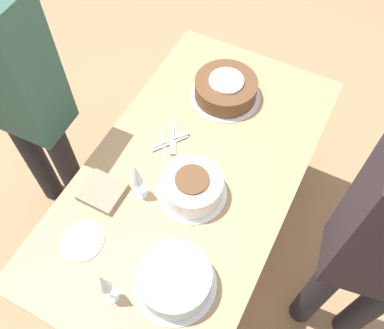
{
  "coord_description": "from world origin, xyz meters",
  "views": [
    {
      "loc": [
        0.81,
        0.42,
        2.26
      ],
      "look_at": [
        0.0,
        0.0,
        0.81
      ],
      "focal_mm": 40.0,
      "sensor_mm": 36.0,
      "label": 1
    }
  ],
  "objects": [
    {
      "name": "wine_glass_far",
      "position": [
        0.58,
        -0.02,
        0.9
      ],
      "size": [
        0.06,
        0.06,
        0.22
      ],
      "color": "silver",
      "rests_on": "dining_table"
    },
    {
      "name": "cake_back_decorated",
      "position": [
        0.44,
        0.16,
        0.81
      ],
      "size": [
        0.3,
        0.3,
        0.1
      ],
      "color": "white",
      "rests_on": "dining_table"
    },
    {
      "name": "dining_table",
      "position": [
        0.0,
        0.0,
        0.64
      ],
      "size": [
        1.51,
        0.83,
        0.76
      ],
      "color": "tan",
      "rests_on": "ground_plane"
    },
    {
      "name": "fork_pile",
      "position": [
        -0.09,
        -0.15,
        0.77
      ],
      "size": [
        0.19,
        0.13,
        0.02
      ],
      "color": "silver",
      "rests_on": "dining_table"
    },
    {
      "name": "dessert_plate_right",
      "position": [
        0.46,
        -0.22,
        0.76
      ],
      "size": [
        0.16,
        0.16,
        0.01
      ],
      "color": "silver",
      "rests_on": "dining_table"
    },
    {
      "name": "napkin_stack",
      "position": [
        0.26,
        -0.27,
        0.77
      ],
      "size": [
        0.15,
        0.16,
        0.03
      ],
      "color": "gray",
      "rests_on": "dining_table"
    },
    {
      "name": "ground_plane",
      "position": [
        0.0,
        0.0,
        0.0
      ],
      "size": [
        12.0,
        12.0,
        0.0
      ],
      "primitive_type": "plane",
      "color": "#A87F56"
    },
    {
      "name": "wine_glass_near",
      "position": [
        0.19,
        -0.14,
        0.89
      ],
      "size": [
        0.06,
        0.06,
        0.2
      ],
      "color": "silver",
      "rests_on": "dining_table"
    },
    {
      "name": "cake_front_chocolate",
      "position": [
        -0.43,
        -0.05,
        0.81
      ],
      "size": [
        0.32,
        0.32,
        0.11
      ],
      "color": "white",
      "rests_on": "dining_table"
    },
    {
      "name": "person_cutting",
      "position": [
        0.09,
        -0.77,
        0.96
      ],
      "size": [
        0.24,
        0.41,
        1.6
      ],
      "rotation": [
        0.0,
        0.0,
        1.61
      ],
      "color": "#232328",
      "rests_on": "ground_plane"
    },
    {
      "name": "cake_center_white",
      "position": [
        0.09,
        0.05,
        0.81
      ],
      "size": [
        0.28,
        0.28,
        0.12
      ],
      "color": "white",
      "rests_on": "dining_table"
    }
  ]
}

